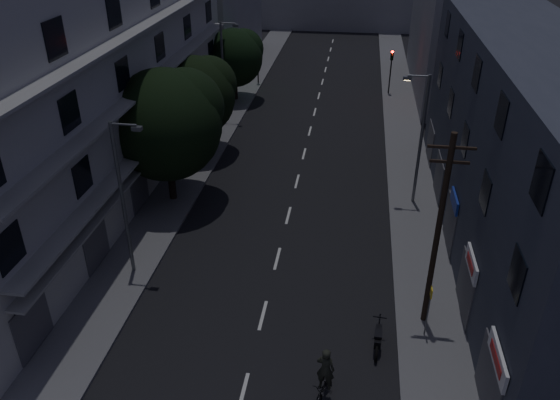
% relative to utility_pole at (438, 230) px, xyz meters
% --- Properties ---
extents(ground, '(160.00, 160.00, 0.00)m').
position_rel_utility_pole_xyz_m(ground, '(-7.22, 17.88, -4.87)').
color(ground, black).
rests_on(ground, ground).
extents(sidewalk_left, '(3.00, 90.00, 0.15)m').
position_rel_utility_pole_xyz_m(sidewalk_left, '(-14.72, 17.88, -4.79)').
color(sidewalk_left, '#565659').
rests_on(sidewalk_left, ground).
extents(sidewalk_right, '(3.00, 90.00, 0.15)m').
position_rel_utility_pole_xyz_m(sidewalk_right, '(0.28, 17.88, -4.79)').
color(sidewalk_right, '#565659').
rests_on(sidewalk_right, ground).
extents(lane_markings, '(0.15, 60.50, 0.01)m').
position_rel_utility_pole_xyz_m(lane_markings, '(-7.22, 24.13, -4.86)').
color(lane_markings, beige).
rests_on(lane_markings, ground).
extents(building_left, '(7.00, 36.00, 14.00)m').
position_rel_utility_pole_xyz_m(building_left, '(-19.20, 10.88, 2.13)').
color(building_left, '#A1A19D').
rests_on(building_left, ground).
extents(building_right, '(6.19, 28.00, 11.00)m').
position_rel_utility_pole_xyz_m(building_right, '(4.77, 6.87, 0.63)').
color(building_right, '#2C313C').
rests_on(building_right, ground).
extents(building_far_right, '(6.00, 20.00, 13.00)m').
position_rel_utility_pole_xyz_m(building_far_right, '(4.78, 34.88, 1.63)').
color(building_far_right, slate).
rests_on(building_far_right, ground).
extents(tree_near, '(6.65, 6.65, 8.20)m').
position_rel_utility_pole_xyz_m(tree_near, '(-14.56, 9.30, 0.41)').
color(tree_near, black).
rests_on(tree_near, sidewalk_left).
extents(tree_mid, '(5.74, 5.74, 7.06)m').
position_rel_utility_pole_xyz_m(tree_mid, '(-14.92, 16.48, -0.31)').
color(tree_mid, black).
rests_on(tree_mid, sidewalk_left).
extents(tree_far, '(5.18, 5.18, 6.41)m').
position_rel_utility_pole_xyz_m(tree_far, '(-14.77, 28.52, -0.70)').
color(tree_far, black).
rests_on(tree_far, sidewalk_left).
extents(traffic_signal_far_right, '(0.28, 0.37, 4.10)m').
position_rel_utility_pole_xyz_m(traffic_signal_far_right, '(-0.64, 32.12, -1.77)').
color(traffic_signal_far_right, black).
rests_on(traffic_signal_far_right, sidewalk_right).
extents(traffic_signal_far_left, '(0.28, 0.37, 4.10)m').
position_rel_utility_pole_xyz_m(traffic_signal_far_left, '(-13.60, 33.59, -1.77)').
color(traffic_signal_far_left, black).
rests_on(traffic_signal_far_left, sidewalk_left).
extents(street_lamp_left_near, '(1.51, 0.25, 8.00)m').
position_rel_utility_pole_xyz_m(street_lamp_left_near, '(-14.16, 1.67, -0.27)').
color(street_lamp_left_near, '#5B6063').
rests_on(street_lamp_left_near, sidewalk_left).
extents(street_lamp_right, '(1.51, 0.25, 8.00)m').
position_rel_utility_pole_xyz_m(street_lamp_right, '(0.14, 10.97, -0.27)').
color(street_lamp_right, '#5B5E62').
rests_on(street_lamp_right, sidewalk_right).
extents(street_lamp_left_far, '(1.51, 0.25, 8.00)m').
position_rel_utility_pole_xyz_m(street_lamp_left_far, '(-14.46, 23.25, -0.27)').
color(street_lamp_left_far, slate).
rests_on(street_lamp_left_far, sidewalk_left).
extents(utility_pole, '(1.80, 0.24, 9.00)m').
position_rel_utility_pole_xyz_m(utility_pole, '(0.00, 0.00, 0.00)').
color(utility_pole, black).
rests_on(utility_pole, sidewalk_right).
extents(bus_stop_sign, '(0.06, 0.35, 2.52)m').
position_rel_utility_pole_xyz_m(bus_stop_sign, '(-0.05, -1.00, -2.98)').
color(bus_stop_sign, '#595B60').
rests_on(bus_stop_sign, sidewalk_right).
extents(motorcycle, '(0.58, 2.03, 1.30)m').
position_rel_utility_pole_xyz_m(motorcycle, '(-2.08, -1.97, -4.35)').
color(motorcycle, black).
rests_on(motorcycle, ground).
extents(cyclist, '(1.07, 2.00, 2.41)m').
position_rel_utility_pole_xyz_m(cyclist, '(-4.11, -4.84, -4.05)').
color(cyclist, black).
rests_on(cyclist, ground).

